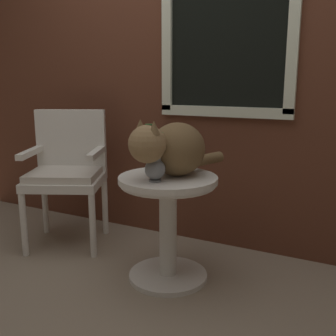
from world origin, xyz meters
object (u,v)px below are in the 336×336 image
wicker_chair (67,168)px  cat (172,148)px  wicker_side_table (168,211)px  pewter_vase_with_ivy (155,166)px

wicker_chair → cat: bearing=-10.8°
wicker_chair → wicker_side_table: bearing=-11.6°
wicker_chair → cat: 0.99m
cat → pewter_vase_with_ivy: cat is taller
wicker_side_table → cat: 0.38m
wicker_side_table → wicker_chair: bearing=168.4°
wicker_side_table → wicker_chair: wicker_chair is taller
wicker_side_table → pewter_vase_with_ivy: (-0.01, -0.13, 0.30)m
wicker_side_table → cat: size_ratio=0.93×
wicker_side_table → pewter_vase_with_ivy: pewter_vase_with_ivy is taller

